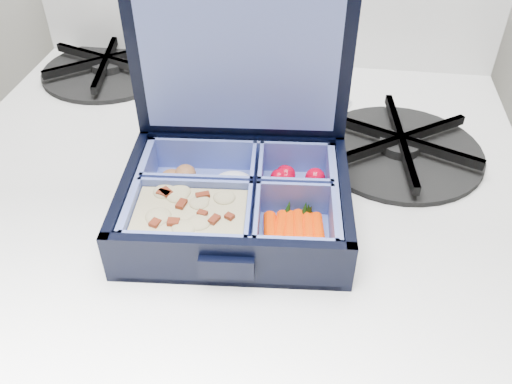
# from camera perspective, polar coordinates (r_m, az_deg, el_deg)

# --- Properties ---
(bento_box) EXTENTS (0.22, 0.18, 0.05)m
(bento_box) POSITION_cam_1_polar(r_m,az_deg,el_deg) (0.50, -2.17, -1.06)
(bento_box) COLOR black
(bento_box) RESTS_ON stove
(burner_grate) EXTENTS (0.24, 0.24, 0.03)m
(burner_grate) POSITION_cam_1_polar(r_m,az_deg,el_deg) (0.61, 14.92, 4.95)
(burner_grate) COLOR black
(burner_grate) RESTS_ON stove
(burner_grate_rear) EXTENTS (0.23, 0.23, 0.02)m
(burner_grate_rear) POSITION_cam_1_polar(r_m,az_deg,el_deg) (0.79, -15.32, 12.72)
(burner_grate_rear) COLOR black
(burner_grate_rear) RESTS_ON stove
(fork) EXTENTS (0.08, 0.17, 0.01)m
(fork) POSITION_cam_1_polar(r_m,az_deg,el_deg) (0.62, 6.11, 5.78)
(fork) COLOR silver
(fork) RESTS_ON stove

